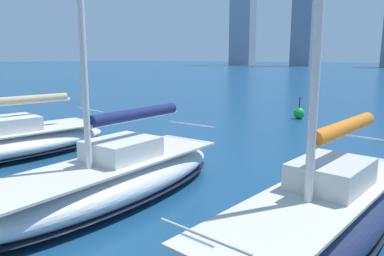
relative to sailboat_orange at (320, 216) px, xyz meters
name	(u,v)px	position (x,y,z in m)	size (l,w,h in m)	color
sailboat_orange	(320,216)	(0.00, 0.00, 0.00)	(3.12, 8.33, 9.99)	navy
sailboat_navy	(110,178)	(5.43, 0.65, -0.05)	(2.71, 8.47, 10.48)	silver
channel_buoy	(299,113)	(5.91, -15.91, -0.34)	(0.70, 0.70, 1.40)	green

